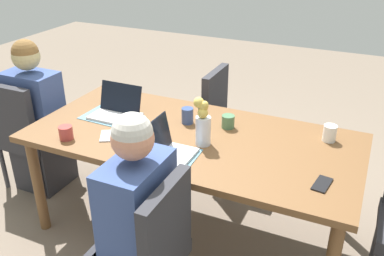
{
  "coord_description": "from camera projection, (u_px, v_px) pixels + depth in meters",
  "views": [
    {
      "loc": [
        0.97,
        -2.12,
        1.96
      ],
      "look_at": [
        0.0,
        0.0,
        0.79
      ],
      "focal_mm": 39.49,
      "sensor_mm": 36.0,
      "label": 1
    }
  ],
  "objects": [
    {
      "name": "ground_plane",
      "position": [
        192.0,
        229.0,
        2.96
      ],
      "size": [
        10.0,
        10.0,
        0.0
      ],
      "primitive_type": "plane",
      "color": "#756656"
    },
    {
      "name": "dining_table",
      "position": [
        192.0,
        146.0,
        2.66
      ],
      "size": [
        2.06,
        0.98,
        0.74
      ],
      "color": "brown",
      "rests_on": "ground_plane"
    },
    {
      "name": "chair_head_left_left_near",
      "position": [
        26.0,
        130.0,
        3.23
      ],
      "size": [
        0.44,
        0.44,
        0.9
      ],
      "color": "#2D2D33",
      "rests_on": "ground_plane"
    },
    {
      "name": "person_head_left_left_near",
      "position": [
        38.0,
        125.0,
        3.25
      ],
      "size": [
        0.4,
        0.36,
        1.19
      ],
      "color": "#2D2D33",
      "rests_on": "ground_plane"
    },
    {
      "name": "chair_near_left_mid",
      "position": [
        146.0,
        250.0,
        2.07
      ],
      "size": [
        0.44,
        0.44,
        0.9
      ],
      "color": "#2D2D33",
      "rests_on": "ground_plane"
    },
    {
      "name": "person_near_left_mid",
      "position": [
        139.0,
        234.0,
        2.13
      ],
      "size": [
        0.36,
        0.4,
        1.19
      ],
      "color": "#2D2D33",
      "rests_on": "ground_plane"
    },
    {
      "name": "chair_far_left_far",
      "position": [
        228.0,
        120.0,
        3.39
      ],
      "size": [
        0.44,
        0.44,
        0.9
      ],
      "color": "#2D2D33",
      "rests_on": "ground_plane"
    },
    {
      "name": "flower_vase",
      "position": [
        203.0,
        123.0,
        2.47
      ],
      "size": [
        0.11,
        0.09,
        0.3
      ],
      "color": "silver",
      "rests_on": "dining_table"
    },
    {
      "name": "placemat_head_left_left_near",
      "position": [
        110.0,
        116.0,
        2.88
      ],
      "size": [
        0.37,
        0.27,
        0.0
      ],
      "primitive_type": "cube",
      "rotation": [
        0.0,
        0.0,
        -0.04
      ],
      "color": "slate",
      "rests_on": "dining_table"
    },
    {
      "name": "placemat_near_left_mid",
      "position": [
        170.0,
        160.0,
        2.36
      ],
      "size": [
        0.27,
        0.37,
        0.0
      ],
      "primitive_type": "cube",
      "rotation": [
        0.0,
        0.0,
        1.61
      ],
      "color": "slate",
      "rests_on": "dining_table"
    },
    {
      "name": "laptop_head_left_left_near",
      "position": [
        117.0,
        110.0,
        2.86
      ],
      "size": [
        0.32,
        0.22,
        0.21
      ],
      "color": "silver",
      "rests_on": "dining_table"
    },
    {
      "name": "laptop_near_left_mid",
      "position": [
        166.0,
        152.0,
        2.35
      ],
      "size": [
        0.22,
        0.32,
        0.21
      ],
      "color": "silver",
      "rests_on": "dining_table"
    },
    {
      "name": "coffee_mug_near_left",
      "position": [
        330.0,
        133.0,
        2.54
      ],
      "size": [
        0.08,
        0.08,
        0.1
      ],
      "primitive_type": "cylinder",
      "color": "white",
      "rests_on": "dining_table"
    },
    {
      "name": "coffee_mug_near_right",
      "position": [
        228.0,
        122.0,
        2.71
      ],
      "size": [
        0.08,
        0.08,
        0.08
      ],
      "primitive_type": "cylinder",
      "color": "#47704C",
      "rests_on": "dining_table"
    },
    {
      "name": "coffee_mug_centre_left",
      "position": [
        66.0,
        133.0,
        2.57
      ],
      "size": [
        0.08,
        0.08,
        0.08
      ],
      "primitive_type": "cylinder",
      "color": "#AD3D38",
      "rests_on": "dining_table"
    },
    {
      "name": "coffee_mug_centre_right",
      "position": [
        187.0,
        116.0,
        2.77
      ],
      "size": [
        0.08,
        0.08,
        0.11
      ],
      "primitive_type": "cylinder",
      "color": "#33477A",
      "rests_on": "dining_table"
    },
    {
      "name": "phone_black",
      "position": [
        322.0,
        184.0,
        2.14
      ],
      "size": [
        0.09,
        0.16,
        0.01
      ],
      "primitive_type": "cube",
      "rotation": [
        0.0,
        0.0,
        1.42
      ],
      "color": "black",
      "rests_on": "dining_table"
    },
    {
      "name": "phone_silver",
      "position": [
        106.0,
        136.0,
        2.61
      ],
      "size": [
        0.14,
        0.17,
        0.01
      ],
      "primitive_type": "cube",
      "rotation": [
        0.0,
        0.0,
        2.09
      ],
      "color": "silver",
      "rests_on": "dining_table"
    }
  ]
}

